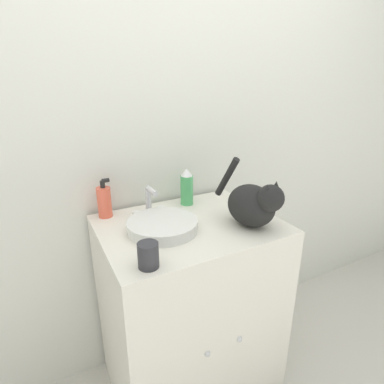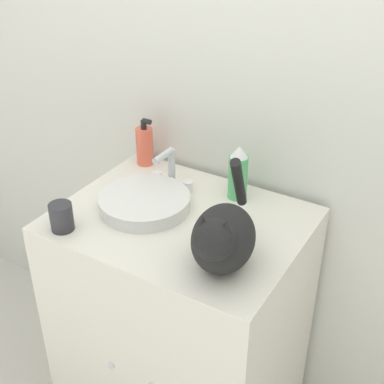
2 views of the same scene
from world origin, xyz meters
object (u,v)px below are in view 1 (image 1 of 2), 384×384
(soap_bottle, at_px, (104,201))
(cat, at_px, (254,204))
(spray_bottle, at_px, (187,187))
(cup, at_px, (148,255))

(soap_bottle, bearing_deg, cat, -36.57)
(cat, xyz_separation_m, spray_bottle, (-0.13, 0.34, -0.01))
(spray_bottle, distance_m, cup, 0.55)
(soap_bottle, bearing_deg, spray_bottle, -5.51)
(soap_bottle, distance_m, spray_bottle, 0.38)
(soap_bottle, relative_size, cup, 2.06)
(cat, bearing_deg, spray_bottle, -171.63)
(cat, distance_m, spray_bottle, 0.36)
(cat, distance_m, cup, 0.49)
(cup, bearing_deg, spray_bottle, 50.18)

